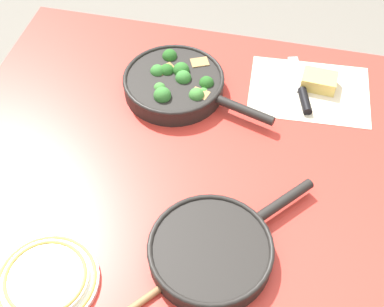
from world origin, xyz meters
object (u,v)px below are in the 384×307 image
object	(u,v)px
cheese_block	(319,81)
wooden_spoon	(155,292)
dinner_plate_stack	(46,279)
skillet_broccoli	(176,83)
skillet_eggs	(212,250)
grater_knife	(302,92)

from	to	relation	value
cheese_block	wooden_spoon	bearing A→B (deg)	68.22
wooden_spoon	dinner_plate_stack	size ratio (longest dim) A/B	1.44
skillet_broccoli	skillet_eggs	xyz separation A→B (m)	(-0.20, 0.47, -0.01)
skillet_broccoli	skillet_eggs	size ratio (longest dim) A/B	1.16
skillet_broccoli	grater_knife	size ratio (longest dim) A/B	1.86
grater_knife	wooden_spoon	bearing A→B (deg)	144.23
cheese_block	skillet_broccoli	bearing A→B (deg)	15.73
grater_knife	dinner_plate_stack	distance (m)	0.81
wooden_spoon	grater_knife	distance (m)	0.69
skillet_broccoli	dinner_plate_stack	xyz separation A→B (m)	(0.12, 0.61, -0.02)
cheese_block	skillet_eggs	bearing A→B (deg)	72.69
grater_knife	skillet_broccoli	bearing A→B (deg)	85.20
wooden_spoon	dinner_plate_stack	xyz separation A→B (m)	(0.22, 0.03, 0.01)
grater_knife	cheese_block	size ratio (longest dim) A/B	2.34
skillet_eggs	grater_knife	xyz separation A→B (m)	(-0.14, -0.54, -0.02)
wooden_spoon	cheese_block	xyz separation A→B (m)	(-0.27, -0.68, 0.01)
skillet_eggs	cheese_block	xyz separation A→B (m)	(-0.18, -0.58, -0.00)
skillet_eggs	cheese_block	world-z (taller)	skillet_eggs
wooden_spoon	dinner_plate_stack	world-z (taller)	dinner_plate_stack
skillet_eggs	wooden_spoon	size ratio (longest dim) A/B	1.17
grater_knife	dinner_plate_stack	bearing A→B (deg)	129.91
skillet_eggs	skillet_broccoli	bearing A→B (deg)	62.83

